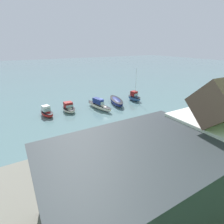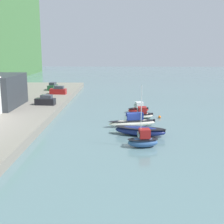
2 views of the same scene
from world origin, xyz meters
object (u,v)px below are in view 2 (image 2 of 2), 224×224
moored_boat_1 (140,131)px  moored_boat_3 (141,114)px  moored_boat_2 (133,122)px  moored_boat_0 (143,140)px  parked_car_0 (45,101)px  parked_car_2 (53,87)px  mooring_buoy_0 (160,117)px  parked_car_1 (58,91)px  moored_boat_4 (138,109)px

moored_boat_1 → moored_boat_3: (12.07, -0.93, 0.01)m
moored_boat_2 → moored_boat_0: bearing=173.3°
parked_car_0 → parked_car_2: (22.93, 3.46, 0.00)m
mooring_buoy_0 → moored_boat_2: bearing=140.4°
moored_boat_1 → moored_boat_3: bearing=10.3°
moored_boat_2 → parked_car_1: (27.70, 18.44, 1.40)m
moored_boat_3 → moored_boat_4: (4.87, 0.31, 0.04)m
parked_car_0 → mooring_buoy_0: (-6.01, -23.60, -2.02)m
moored_boat_3 → parked_car_0: parked_car_0 is taller
moored_boat_0 → moored_boat_1: moored_boat_0 is taller
moored_boat_0 → parked_car_0: 30.52m
parked_car_2 → parked_car_0: bearing=104.3°
moored_boat_3 → mooring_buoy_0: 3.57m
moored_boat_1 → moored_boat_2: (5.36, 0.97, 0.13)m
moored_boat_0 → mooring_buoy_0: moored_boat_0 is taller
parked_car_1 → mooring_buoy_0: (-21.13, -23.87, -2.02)m
moored_boat_3 → parked_car_2: bearing=37.5°
parked_car_0 → parked_car_2: 23.19m
moored_boat_4 → parked_car_2: size_ratio=1.08×
parked_car_0 → mooring_buoy_0: size_ratio=7.99×
parked_car_2 → moored_boat_2: bearing=127.0°
moored_boat_3 → parked_car_2: (28.79, 23.53, 1.52)m
moored_boat_2 → moored_boat_4: 11.69m
moored_boat_1 → moored_boat_2: 5.45m
moored_boat_1 → moored_boat_3: moored_boat_3 is taller
moored_boat_2 → moored_boat_4: (11.58, -1.59, -0.07)m
parked_car_1 → parked_car_2: size_ratio=0.99×
moored_boat_3 → parked_car_1: parked_car_1 is taller
moored_boat_0 → parked_car_2: bearing=19.1°
parked_car_0 → parked_car_1: same height
parked_car_1 → mooring_buoy_0: 31.94m
moored_boat_1 → mooring_buoy_0: (11.93, -4.46, -0.49)m
parked_car_0 → moored_boat_2: bearing=-119.4°
parked_car_0 → parked_car_2: size_ratio=1.00×
parked_car_1 → mooring_buoy_0: size_ratio=7.93×
moored_boat_0 → moored_boat_3: (17.81, -0.86, -0.19)m
moored_boat_0 → parked_car_0: moored_boat_0 is taller
parked_car_1 → mooring_buoy_0: parked_car_1 is taller
parked_car_0 → parked_car_1: size_ratio=1.01×
moored_boat_0 → mooring_buoy_0: (17.67, -4.39, -0.69)m
parked_car_0 → parked_car_1: 15.12m
moored_boat_1 → parked_car_2: parked_car_2 is taller
moored_boat_2 → moored_boat_3: 6.98m
moored_boat_1 → parked_car_1: size_ratio=1.96×
moored_boat_1 → parked_car_2: 46.72m
moored_boat_0 → moored_boat_2: bearing=-1.5°
moored_boat_1 → moored_boat_4: size_ratio=1.80×
moored_boat_2 → parked_car_1: 33.30m
moored_boat_1 → moored_boat_4: moored_boat_4 is taller
moored_boat_2 → mooring_buoy_0: moored_boat_2 is taller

